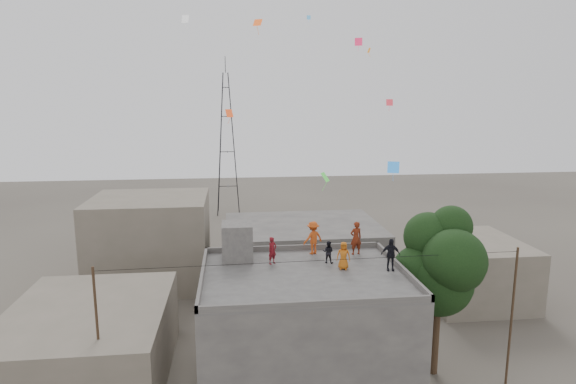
# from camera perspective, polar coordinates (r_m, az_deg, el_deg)

# --- Properties ---
(main_building) EXTENTS (10.00, 8.00, 6.10)m
(main_building) POSITION_cam_1_polar(r_m,az_deg,el_deg) (25.22, 1.83, -16.21)
(main_building) COLOR #4C4947
(main_building) RESTS_ON ground
(parapet) EXTENTS (10.00, 8.00, 0.30)m
(parapet) POSITION_cam_1_polar(r_m,az_deg,el_deg) (23.94, 1.87, -9.37)
(parapet) COLOR #4C4947
(parapet) RESTS_ON main_building
(stair_head_box) EXTENTS (1.60, 1.80, 2.00)m
(stair_head_box) POSITION_cam_1_polar(r_m,az_deg,el_deg) (25.90, -6.03, -5.87)
(stair_head_box) COLOR #4C4947
(stair_head_box) RESTS_ON main_building
(neighbor_west) EXTENTS (8.00, 10.00, 4.00)m
(neighbor_west) POSITION_cam_1_polar(r_m,az_deg,el_deg) (28.30, -22.48, -16.30)
(neighbor_west) COLOR #696152
(neighbor_west) RESTS_ON ground
(neighbor_north) EXTENTS (12.00, 9.00, 5.00)m
(neighbor_north) POSITION_cam_1_polar(r_m,az_deg,el_deg) (38.53, 1.71, -7.40)
(neighbor_north) COLOR #4C4947
(neighbor_north) RESTS_ON ground
(neighbor_northwest) EXTENTS (9.00, 8.00, 7.00)m
(neighbor_northwest) POSITION_cam_1_polar(r_m,az_deg,el_deg) (40.32, -15.92, -5.51)
(neighbor_northwest) COLOR #696152
(neighbor_northwest) RESTS_ON ground
(neighbor_east) EXTENTS (7.00, 8.00, 4.40)m
(neighbor_east) POSITION_cam_1_polar(r_m,az_deg,el_deg) (38.61, 20.74, -8.55)
(neighbor_east) COLOR #696152
(neighbor_east) RESTS_ON ground
(tree) EXTENTS (4.90, 4.60, 9.10)m
(tree) POSITION_cam_1_polar(r_m,az_deg,el_deg) (26.58, 17.75, -8.16)
(tree) COLOR black
(tree) RESTS_ON ground
(utility_line) EXTENTS (20.12, 0.62, 7.40)m
(utility_line) POSITION_cam_1_polar(r_m,az_deg,el_deg) (23.84, 3.53, -15.81)
(utility_line) COLOR black
(utility_line) RESTS_ON ground
(transmission_tower) EXTENTS (2.97, 2.97, 20.01)m
(transmission_tower) POSITION_cam_1_polar(r_m,az_deg,el_deg) (62.47, -7.23, 5.64)
(transmission_tower) COLOR black
(transmission_tower) RESTS_ON ground
(person_red_adult) EXTENTS (0.76, 0.57, 1.87)m
(person_red_adult) POSITION_cam_1_polar(r_m,az_deg,el_deg) (26.94, 8.05, -5.42)
(person_red_adult) COLOR maroon
(person_red_adult) RESTS_ON main_building
(person_orange_child) EXTENTS (0.79, 0.61, 1.42)m
(person_orange_child) POSITION_cam_1_polar(r_m,az_deg,el_deg) (24.59, 6.59, -7.50)
(person_orange_child) COLOR #C26116
(person_orange_child) RESTS_ON main_building
(person_dark_child) EXTENTS (0.71, 0.65, 1.18)m
(person_dark_child) POSITION_cam_1_polar(r_m,az_deg,el_deg) (25.49, 4.79, -7.09)
(person_dark_child) COLOR black
(person_dark_child) RESTS_ON main_building
(person_dark_adult) EXTENTS (1.01, 0.56, 1.63)m
(person_dark_adult) POSITION_cam_1_polar(r_m,az_deg,el_deg) (24.79, 12.05, -7.27)
(person_dark_adult) COLOR black
(person_dark_adult) RESTS_ON main_building
(person_orange_adult) EXTENTS (1.37, 1.12, 1.84)m
(person_orange_adult) POSITION_cam_1_polar(r_m,az_deg,el_deg) (26.80, 2.98, -5.44)
(person_orange_adult) COLOR #C44816
(person_orange_adult) RESTS_ON main_building
(person_red_child) EXTENTS (0.62, 0.59, 1.44)m
(person_red_child) POSITION_cam_1_polar(r_m,az_deg,el_deg) (25.22, -1.86, -6.95)
(person_red_child) COLOR maroon
(person_red_child) RESTS_ON main_building
(kites) EXTENTS (14.94, 16.71, 11.60)m
(kites) POSITION_cam_1_polar(r_m,az_deg,el_deg) (29.42, 1.54, 13.68)
(kites) COLOR #EA4818
(kites) RESTS_ON ground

